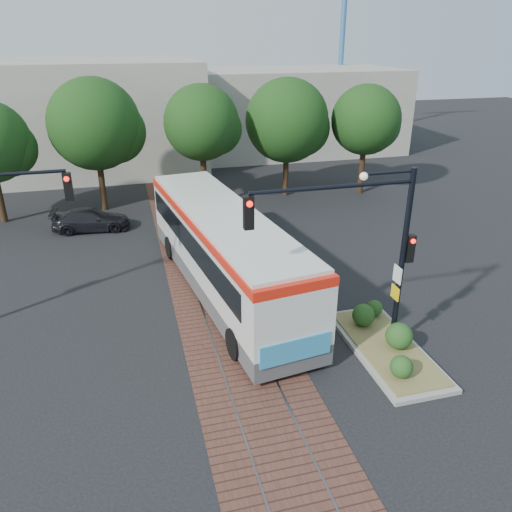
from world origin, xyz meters
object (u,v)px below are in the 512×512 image
object	(u,v)px
signal_pole_main	(369,237)
parked_car	(91,220)
traffic_island	(386,341)
city_bus	(223,247)

from	to	relation	value
signal_pole_main	parked_car	distance (m)	17.16
signal_pole_main	parked_car	xyz separation A→B (m)	(-9.01, 14.16, -3.57)
traffic_island	signal_pole_main	world-z (taller)	signal_pole_main
traffic_island	parked_car	xyz separation A→B (m)	(-9.97, 14.25, 0.26)
traffic_island	signal_pole_main	size ratio (longest dim) A/B	0.87
traffic_island	city_bus	bearing A→B (deg)	128.05
city_bus	signal_pole_main	xyz separation A→B (m)	(3.44, -5.53, 2.23)
signal_pole_main	parked_car	bearing A→B (deg)	122.47
traffic_island	signal_pole_main	bearing A→B (deg)	174.64
city_bus	traffic_island	bearing A→B (deg)	-59.81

